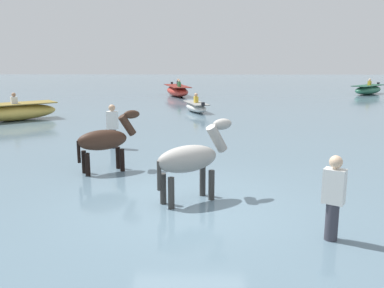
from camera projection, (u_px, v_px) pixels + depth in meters
name	position (u px, v px, depth m)	size (l,w,h in m)	color
ground_plane	(188.00, 217.00, 8.33)	(120.00, 120.00, 0.00)	#756B56
water_surface	(194.00, 126.00, 18.09)	(90.00, 90.00, 0.28)	slate
horse_lead_dark_bay	(105.00, 141.00, 10.33)	(1.53, 1.08, 1.76)	#382319
horse_trailing_grey	(191.00, 161.00, 8.22)	(1.59, 1.20, 1.86)	gray
boat_far_offshore	(368.00, 90.00, 30.94)	(3.22, 3.18, 1.14)	#337556
boat_far_inshore	(196.00, 107.00, 21.48)	(1.45, 2.59, 0.94)	silver
boat_mid_outer	(177.00, 91.00, 29.67)	(2.22, 4.09, 1.20)	#BC382D
boat_mid_channel	(14.00, 112.00, 18.59)	(3.65, 3.21, 1.23)	gold
person_onlooker_left	(333.00, 204.00, 6.51)	(0.38, 0.34, 1.63)	#383842
person_wading_mid	(113.00, 129.00, 13.03)	(0.35, 0.24, 1.63)	#383842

